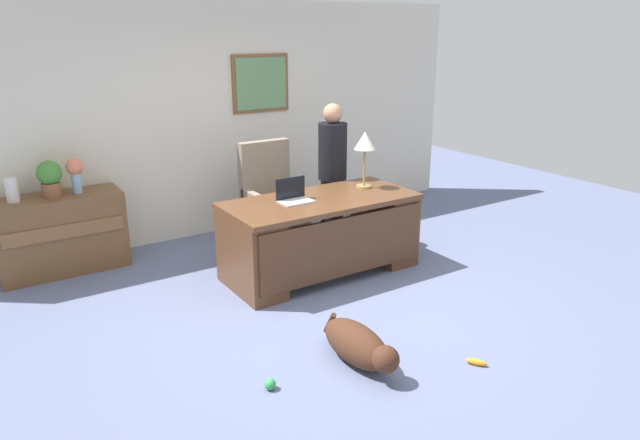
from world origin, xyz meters
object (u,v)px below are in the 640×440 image
(laptop, at_px, (294,196))
(dog_toy_bone, at_px, (476,362))
(armchair, at_px, (271,202))
(potted_plant, at_px, (50,177))
(credenza, at_px, (61,234))
(dog_lying, at_px, (359,345))
(person_standing, at_px, (332,174))
(desk_lamp, at_px, (365,144))
(desk, at_px, (322,233))
(vase_empty, at_px, (12,190))
(vase_with_flowers, at_px, (75,171))
(dog_toy_ball, at_px, (270,384))

(laptop, relative_size, dog_toy_bone, 2.03)
(armchair, distance_m, dog_toy_bone, 3.11)
(laptop, height_order, potted_plant, potted_plant)
(credenza, relative_size, dog_lying, 1.43)
(person_standing, bearing_deg, dog_lying, -119.80)
(credenza, bearing_deg, desk_lamp, -26.30)
(dog_lying, bearing_deg, potted_plant, 116.03)
(potted_plant, distance_m, dog_toy_bone, 4.34)
(dog_lying, bearing_deg, armchair, 75.24)
(desk, relative_size, vase_empty, 8.24)
(potted_plant, relative_size, dog_toy_bone, 2.29)
(desk, bearing_deg, vase_empty, 149.49)
(armchair, relative_size, vase_empty, 5.08)
(vase_with_flowers, xyz_separation_m, vase_empty, (-0.59, 0.00, -0.11))
(credenza, relative_size, laptop, 3.84)
(desk_lamp, distance_m, dog_toy_ball, 2.88)
(laptop, xyz_separation_m, dog_toy_ball, (-1.15, -1.60, -0.80))
(person_standing, bearing_deg, potted_plant, 163.20)
(desk, relative_size, credenza, 1.57)
(person_standing, xyz_separation_m, vase_with_flowers, (-2.55, 0.84, 0.20))
(dog_lying, relative_size, vase_with_flowers, 2.42)
(credenza, distance_m, desk_lamp, 3.23)
(desk_lamp, bearing_deg, vase_with_flowers, 151.84)
(credenza, bearing_deg, dog_toy_bone, -58.44)
(armchair, bearing_deg, desk_lamp, -53.69)
(armchair, relative_size, desk_lamp, 2.02)
(armchair, relative_size, potted_plant, 3.31)
(dog_toy_bone, bearing_deg, desk_lamp, 74.92)
(credenza, xyz_separation_m, vase_empty, (-0.38, 0.00, 0.52))
(credenza, height_order, vase_with_flowers, vase_with_flowers)
(desk_lamp, xyz_separation_m, potted_plant, (-2.83, 1.38, -0.25))
(laptop, distance_m, vase_empty, 2.69)
(potted_plant, bearing_deg, desk_lamp, -26.09)
(laptop, height_order, dog_toy_bone, laptop)
(laptop, relative_size, dog_toy_ball, 3.88)
(laptop, bearing_deg, credenza, 143.50)
(laptop, bearing_deg, dog_toy_bone, -82.43)
(potted_plant, bearing_deg, credenza, -2.58)
(credenza, xyz_separation_m, dog_lying, (1.48, -3.09, -0.25))
(person_standing, bearing_deg, vase_with_flowers, 161.71)
(dog_lying, distance_m, laptop, 1.86)
(vase_empty, xyz_separation_m, dog_toy_ball, (1.14, -3.02, -0.88))
(dog_lying, xyz_separation_m, potted_plant, (-1.51, 3.09, 0.85))
(credenza, xyz_separation_m, vase_with_flowers, (0.21, 0.00, 0.63))
(desk_lamp, xyz_separation_m, dog_toy_bone, (-0.59, -2.20, -1.23))
(vase_empty, distance_m, potted_plant, 0.36)
(person_standing, bearing_deg, desk, -130.70)
(credenza, height_order, armchair, armchair)
(dog_toy_bone, bearing_deg, potted_plant, 121.88)
(armchair, bearing_deg, laptop, -104.96)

